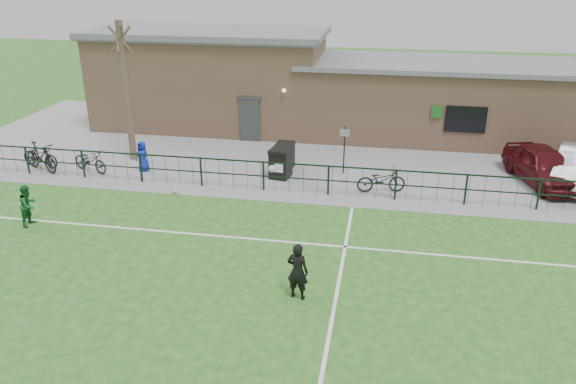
% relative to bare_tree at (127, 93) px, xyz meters
% --- Properties ---
extents(ground, '(90.00, 90.00, 0.00)m').
position_rel_bare_tree_xyz_m(ground, '(8.00, -10.50, -3.00)').
color(ground, '#23591A').
rests_on(ground, ground).
extents(paving_strip, '(34.00, 13.00, 0.02)m').
position_rel_bare_tree_xyz_m(paving_strip, '(8.00, 3.00, -2.99)').
color(paving_strip, gray).
rests_on(paving_strip, ground).
extents(pitch_line_touch, '(28.00, 0.10, 0.01)m').
position_rel_bare_tree_xyz_m(pitch_line_touch, '(8.00, -2.70, -3.00)').
color(pitch_line_touch, white).
rests_on(pitch_line_touch, ground).
extents(pitch_line_mid, '(28.00, 0.10, 0.01)m').
position_rel_bare_tree_xyz_m(pitch_line_mid, '(8.00, -6.50, -3.00)').
color(pitch_line_mid, white).
rests_on(pitch_line_mid, ground).
extents(pitch_line_perp, '(0.10, 16.00, 0.01)m').
position_rel_bare_tree_xyz_m(pitch_line_perp, '(10.00, -10.50, -3.00)').
color(pitch_line_perp, white).
rests_on(pitch_line_perp, ground).
extents(perimeter_fence, '(28.00, 0.10, 1.20)m').
position_rel_bare_tree_xyz_m(perimeter_fence, '(8.00, -2.50, -2.40)').
color(perimeter_fence, black).
rests_on(perimeter_fence, ground).
extents(bare_tree, '(0.30, 0.30, 6.00)m').
position_rel_bare_tree_xyz_m(bare_tree, '(0.00, 0.00, 0.00)').
color(bare_tree, '#4D3D2F').
rests_on(bare_tree, ground).
extents(wheelie_bin_left, '(0.87, 0.96, 1.13)m').
position_rel_bare_tree_xyz_m(wheelie_bin_left, '(6.89, -1.03, -2.41)').
color(wheelie_bin_left, black).
rests_on(wheelie_bin_left, paving_strip).
extents(wheelie_bin_right, '(0.74, 0.82, 1.03)m').
position_rel_bare_tree_xyz_m(wheelie_bin_right, '(6.86, 0.08, -2.46)').
color(wheelie_bin_right, black).
rests_on(wheelie_bin_right, paving_strip).
extents(sign_post, '(0.07, 0.07, 2.00)m').
position_rel_bare_tree_xyz_m(sign_post, '(9.37, -0.11, -1.98)').
color(sign_post, black).
rests_on(sign_post, paving_strip).
extents(car_maroon, '(2.82, 4.60, 1.46)m').
position_rel_bare_tree_xyz_m(car_maroon, '(17.22, 0.21, -2.25)').
color(car_maroon, '#430C10').
rests_on(car_maroon, paving_strip).
extents(bicycle_a, '(1.95, 1.03, 0.97)m').
position_rel_bare_tree_xyz_m(bicycle_a, '(-3.49, -1.63, -2.49)').
color(bicycle_a, black).
rests_on(bicycle_a, paving_strip).
extents(bicycle_b, '(2.09, 1.38, 1.23)m').
position_rel_bare_tree_xyz_m(bicycle_b, '(-3.15, -2.08, -2.37)').
color(bicycle_b, black).
rests_on(bicycle_b, paving_strip).
extents(bicycle_c, '(1.93, 1.24, 0.96)m').
position_rel_bare_tree_xyz_m(bicycle_c, '(-1.08, -1.79, -2.50)').
color(bicycle_c, black).
rests_on(bicycle_c, paving_strip).
extents(bicycle_e, '(1.95, 1.05, 0.97)m').
position_rel_bare_tree_xyz_m(bicycle_e, '(10.96, -1.87, -2.49)').
color(bicycle_e, black).
rests_on(bicycle_e, paving_strip).
extents(spectator_child, '(0.72, 0.56, 1.29)m').
position_rel_bare_tree_xyz_m(spectator_child, '(1.07, -1.33, -2.33)').
color(spectator_child, '#1228A9').
rests_on(spectator_child, paving_strip).
extents(goalkeeper_kick, '(1.73, 3.40, 2.56)m').
position_rel_bare_tree_xyz_m(goalkeeper_kick, '(8.94, -9.43, -2.15)').
color(goalkeeper_kick, black).
rests_on(goalkeeper_kick, ground).
extents(outfield_player, '(0.58, 0.72, 1.42)m').
position_rel_bare_tree_xyz_m(outfield_player, '(-0.60, -6.78, -2.29)').
color(outfield_player, '#185525').
rests_on(outfield_player, ground).
extents(ball_ground, '(0.22, 0.22, 0.22)m').
position_rel_bare_tree_xyz_m(ball_ground, '(3.22, -3.41, -2.89)').
color(ball_ground, white).
rests_on(ball_ground, ground).
extents(clubhouse, '(24.25, 5.40, 4.96)m').
position_rel_bare_tree_xyz_m(clubhouse, '(7.12, 6.00, -0.78)').
color(clubhouse, tan).
rests_on(clubhouse, ground).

